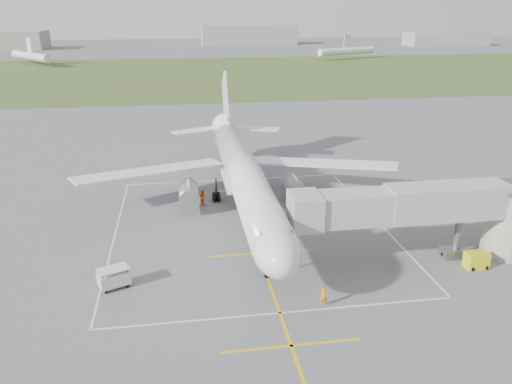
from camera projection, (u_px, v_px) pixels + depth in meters
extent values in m
plane|color=#5B5B5D|center=(245.00, 213.00, 56.64)|extent=(700.00, 700.00, 0.00)
cube|color=#405927|center=(196.00, 74.00, 177.15)|extent=(700.00, 120.00, 0.02)
cube|color=#ECB20D|center=(251.00, 231.00, 52.00)|extent=(0.25, 60.00, 0.01)
cube|color=#ECB20D|center=(291.00, 346.00, 34.39)|extent=(10.00, 0.25, 0.01)
cube|color=#ECB20D|center=(259.00, 253.00, 47.37)|extent=(10.00, 0.25, 0.01)
cube|color=silver|center=(233.00, 180.00, 67.76)|extent=(28.00, 0.20, 0.01)
cube|color=silver|center=(280.00, 313.00, 38.10)|extent=(28.00, 0.20, 0.01)
cube|color=silver|center=(115.00, 236.00, 50.91)|extent=(0.20, 32.00, 0.01)
cube|color=silver|center=(376.00, 219.00, 54.95)|extent=(0.20, 32.00, 0.01)
cylinder|color=silver|center=(245.00, 176.00, 55.08)|extent=(3.80, 36.00, 3.80)
ellipsoid|color=silver|center=(276.00, 248.00, 38.40)|extent=(3.80, 7.22, 3.80)
cube|color=black|center=(278.00, 241.00, 37.20)|extent=(2.40, 1.60, 0.99)
cone|color=silver|center=(226.00, 130.00, 73.95)|extent=(3.80, 6.00, 3.80)
cube|color=silver|center=(321.00, 163.00, 62.45)|extent=(17.93, 11.24, 1.23)
cube|color=silver|center=(151.00, 171.00, 59.42)|extent=(17.93, 11.24, 1.23)
cube|color=silver|center=(241.00, 180.00, 58.40)|extent=(4.20, 8.00, 0.50)
cube|color=silver|center=(225.00, 100.00, 73.11)|extent=(0.30, 7.89, 8.65)
cube|color=silver|center=(227.00, 124.00, 72.11)|extent=(0.35, 5.00, 1.20)
cube|color=silver|center=(255.00, 128.00, 74.21)|extent=(7.85, 5.03, 0.20)
cube|color=silver|center=(198.00, 130.00, 72.99)|extent=(7.85, 5.03, 0.20)
cylinder|color=gray|center=(294.00, 187.00, 59.20)|extent=(2.30, 4.20, 2.30)
cube|color=silver|center=(295.00, 182.00, 58.64)|extent=(0.25, 2.40, 1.20)
cylinder|color=gray|center=(189.00, 193.00, 57.41)|extent=(2.30, 4.20, 2.30)
cube|color=silver|center=(189.00, 187.00, 56.85)|extent=(0.25, 2.40, 1.20)
cylinder|color=black|center=(268.00, 264.00, 42.75)|extent=(0.18, 0.18, 2.60)
cylinder|color=black|center=(266.00, 273.00, 43.05)|extent=(0.28, 0.80, 0.80)
cylinder|color=black|center=(269.00, 273.00, 43.08)|extent=(0.28, 0.80, 0.80)
cylinder|color=black|center=(264.00, 187.00, 60.75)|extent=(0.22, 0.22, 2.80)
cylinder|color=black|center=(262.00, 195.00, 60.70)|extent=(0.32, 0.96, 0.96)
cylinder|color=black|center=(266.00, 195.00, 60.78)|extent=(0.32, 0.96, 0.96)
cylinder|color=black|center=(261.00, 193.00, 61.35)|extent=(0.32, 0.96, 0.96)
cylinder|color=black|center=(265.00, 193.00, 61.43)|extent=(0.32, 0.96, 0.96)
cylinder|color=black|center=(216.00, 190.00, 59.91)|extent=(0.22, 0.22, 2.80)
cylinder|color=black|center=(214.00, 198.00, 59.86)|extent=(0.32, 0.96, 0.96)
cylinder|color=black|center=(219.00, 198.00, 59.94)|extent=(0.32, 0.96, 0.96)
cylinder|color=black|center=(214.00, 196.00, 60.51)|extent=(0.32, 0.96, 0.96)
cylinder|color=black|center=(218.00, 196.00, 60.59)|extent=(0.32, 0.96, 0.96)
cube|color=gray|center=(354.00, 208.00, 43.31)|extent=(11.09, 2.90, 2.80)
cube|color=gray|center=(447.00, 201.00, 44.53)|extent=(11.09, 3.10, 3.00)
cube|color=gray|center=(305.00, 211.00, 42.68)|extent=(2.60, 3.40, 3.00)
cylinder|color=slate|center=(458.00, 236.00, 46.00)|extent=(0.70, 0.70, 4.20)
cube|color=slate|center=(455.00, 252.00, 46.57)|extent=(2.60, 1.40, 0.90)
cylinder|color=gray|center=(509.00, 222.00, 46.34)|extent=(4.40, 4.40, 6.40)
cylinder|color=black|center=(445.00, 254.00, 46.46)|extent=(0.70, 0.30, 0.70)
cylinder|color=black|center=(465.00, 253.00, 46.75)|extent=(0.70, 0.30, 0.70)
cube|color=yellow|center=(476.00, 260.00, 44.55)|extent=(2.00, 1.34, 1.47)
cylinder|color=black|center=(472.00, 269.00, 44.11)|extent=(0.21, 0.44, 0.43)
cylinder|color=black|center=(486.00, 267.00, 44.36)|extent=(0.21, 0.44, 0.43)
cube|color=silver|center=(114.00, 278.00, 41.35)|extent=(2.89, 2.36, 1.10)
cube|color=silver|center=(113.00, 269.00, 41.05)|extent=(2.89, 2.36, 0.08)
cylinder|color=black|center=(104.00, 282.00, 40.31)|extent=(0.08, 0.08, 1.30)
cylinder|color=black|center=(128.00, 276.00, 41.29)|extent=(0.08, 0.08, 1.30)
cylinder|color=black|center=(100.00, 276.00, 41.27)|extent=(0.08, 0.08, 1.30)
cylinder|color=black|center=(123.00, 270.00, 42.25)|extent=(0.08, 0.08, 1.30)
cylinder|color=black|center=(106.00, 291.00, 40.69)|extent=(0.32, 0.44, 0.40)
cylinder|color=black|center=(127.00, 285.00, 41.58)|extent=(0.32, 0.44, 0.40)
cylinder|color=black|center=(102.00, 285.00, 41.57)|extent=(0.32, 0.44, 0.40)
cylinder|color=black|center=(123.00, 279.00, 42.46)|extent=(0.32, 0.44, 0.40)
imported|color=orange|center=(324.00, 297.00, 38.77)|extent=(0.67, 0.53, 1.63)
imported|color=#F74F07|center=(203.00, 197.00, 58.68)|extent=(1.15, 1.18, 1.92)
cube|color=gray|center=(249.00, 35.00, 319.89)|extent=(60.00, 20.00, 12.00)
cube|color=gray|center=(446.00, 39.00, 310.09)|extent=(50.00, 18.00, 8.00)
cylinder|color=silver|center=(31.00, 56.00, 203.41)|extent=(21.65, 27.60, 3.20)
cube|color=silver|center=(29.00, 45.00, 201.85)|extent=(2.63, 3.39, 5.50)
cylinder|color=silver|center=(347.00, 51.00, 227.31)|extent=(30.43, 16.23, 3.20)
cube|color=silver|center=(347.00, 41.00, 225.75)|extent=(3.76, 1.94, 5.50)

